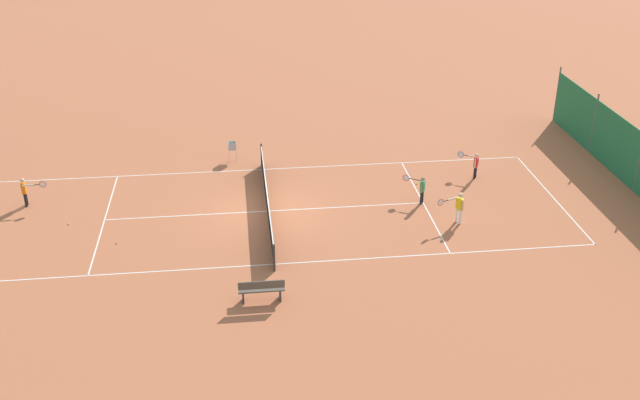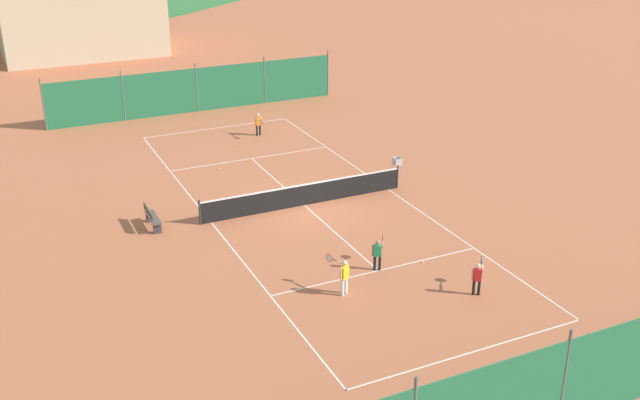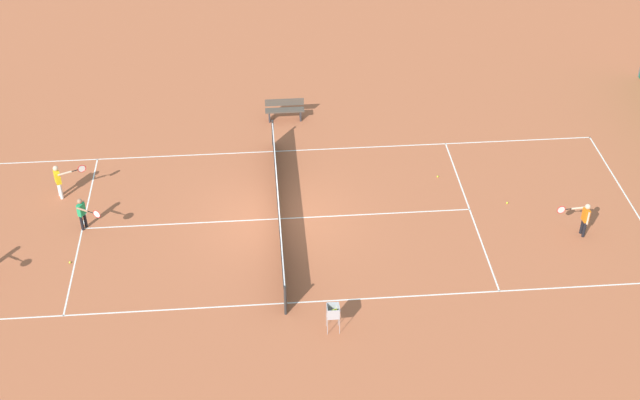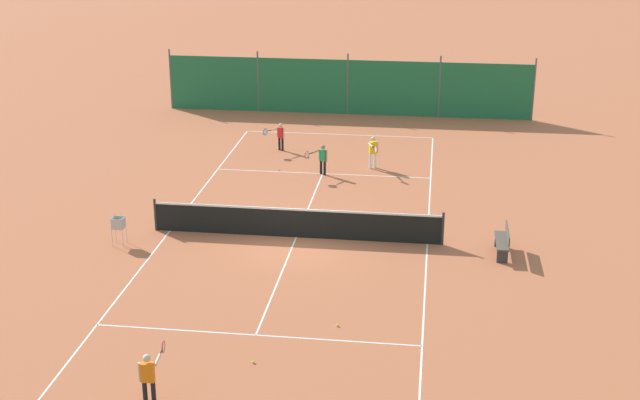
# 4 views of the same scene
# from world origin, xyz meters

# --- Properties ---
(ground_plane) EXTENTS (600.00, 600.00, 0.00)m
(ground_plane) POSITION_xyz_m (0.00, 0.00, 0.00)
(ground_plane) COLOR #B7603D
(court_line_markings) EXTENTS (8.25, 23.85, 0.01)m
(court_line_markings) POSITION_xyz_m (0.00, 0.00, 0.00)
(court_line_markings) COLOR white
(court_line_markings) RESTS_ON ground
(tennis_net) EXTENTS (9.18, 0.08, 1.06)m
(tennis_net) POSITION_xyz_m (0.00, 0.00, 0.50)
(tennis_net) COLOR #2D2D2D
(tennis_net) RESTS_ON ground
(windscreen_fence_near) EXTENTS (17.28, 0.08, 2.90)m
(windscreen_fence_near) POSITION_xyz_m (-0.00, -15.50, 1.31)
(windscreen_fence_near) COLOR #236B42
(windscreen_fence_near) RESTS_ON ground
(player_far_service) EXTENTS (0.43, 1.08, 1.27)m
(player_far_service) POSITION_xyz_m (-1.85, -7.30, 0.74)
(player_far_service) COLOR white
(player_far_service) RESTS_ON ground
(player_near_service) EXTENTS (0.80, 0.80, 1.15)m
(player_near_service) POSITION_xyz_m (2.14, -9.19, 0.68)
(player_near_service) COLOR black
(player_near_service) RESTS_ON ground
(player_far_baseline) EXTENTS (0.78, 0.84, 1.17)m
(player_far_baseline) POSITION_xyz_m (0.02, -6.28, 0.68)
(player_far_baseline) COLOR black
(player_far_baseline) RESTS_ON ground
(player_near_baseline) EXTENTS (0.41, 1.03, 1.22)m
(player_near_baseline) POSITION_xyz_m (1.64, 9.66, 0.71)
(player_near_baseline) COLOR black
(player_near_baseline) RESTS_ON ground
(tennis_ball_by_net_left) EXTENTS (0.07, 0.07, 0.07)m
(tennis_ball_by_net_left) POSITION_xyz_m (1.74, -6.55, 0.03)
(tennis_ball_by_net_left) COLOR #CCE033
(tennis_ball_by_net_left) RESTS_ON ground
(tennis_ball_service_box) EXTENTS (0.07, 0.07, 0.07)m
(tennis_ball_service_box) POSITION_xyz_m (-1.96, 5.69, 0.03)
(tennis_ball_service_box) COLOR #CCE033
(tennis_ball_service_box) RESTS_ON ground
(tennis_ball_mid_court) EXTENTS (0.07, 0.07, 0.07)m
(tennis_ball_mid_court) POSITION_xyz_m (-0.21, 7.73, 0.03)
(tennis_ball_mid_court) COLOR #CCE033
(tennis_ball_mid_court) RESTS_ON ground
(ball_hopper) EXTENTS (0.36, 0.36, 0.89)m
(ball_hopper) POSITION_xyz_m (5.30, 1.30, 0.66)
(ball_hopper) COLOR #B7B7BC
(ball_hopper) RESTS_ON ground
(courtside_bench) EXTENTS (0.36, 1.50, 0.84)m
(courtside_bench) POSITION_xyz_m (-6.34, 0.52, 0.45)
(courtside_bench) COLOR #51473D
(courtside_bench) RESTS_ON ground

